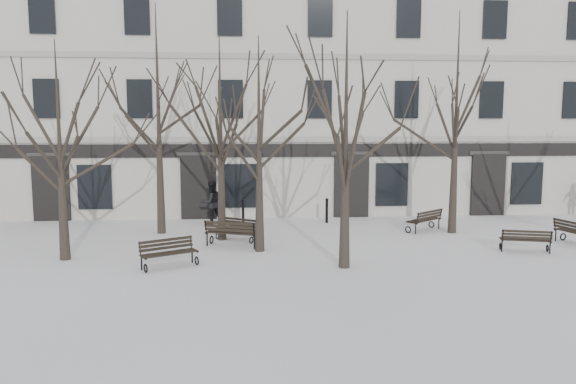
{
  "coord_description": "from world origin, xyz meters",
  "views": [
    {
      "loc": [
        -1.34,
        -17.52,
        4.4
      ],
      "look_at": [
        0.19,
        3.0,
        1.82
      ],
      "focal_mm": 35.0,
      "sensor_mm": 36.0,
      "label": 1
    }
  ],
  "objects": [
    {
      "name": "ground",
      "position": [
        0.0,
        0.0,
        0.0
      ],
      "size": [
        100.0,
        100.0,
        0.0
      ],
      "primitive_type": "plane",
      "color": "white",
      "rests_on": "ground"
    },
    {
      "name": "bollard_a",
      "position": [
        -1.49,
        6.57,
        0.57
      ],
      "size": [
        0.14,
        0.14,
        1.06
      ],
      "color": "black",
      "rests_on": "ground"
    },
    {
      "name": "bench_4",
      "position": [
        5.86,
        4.33,
        0.48
      ],
      "size": [
        1.73,
        1.55,
        0.88
      ],
      "rotation": [
        0.0,
        0.0,
        3.81
      ],
      "color": "black",
      "rests_on": "ground"
    },
    {
      "name": "bench_2",
      "position": [
        8.06,
        0.44,
        0.44
      ],
      "size": [
        1.69,
        0.99,
        0.81
      ],
      "rotation": [
        0.0,
        0.0,
        2.87
      ],
      "color": "black",
      "rests_on": "ground"
    },
    {
      "name": "building",
      "position": [
        0.0,
        12.96,
        5.52
      ],
      "size": [
        40.4,
        10.2,
        11.4
      ],
      "color": "#BAB6AC",
      "rests_on": "ground"
    },
    {
      "name": "bench_1",
      "position": [
        -1.87,
        2.02,
        0.52
      ],
      "size": [
        1.99,
        1.29,
        0.95
      ],
      "rotation": [
        0.0,
        0.0,
        2.78
      ],
      "color": "black",
      "rests_on": "ground"
    },
    {
      "name": "bench_3",
      "position": [
        -1.68,
        3.13,
        0.44
      ],
      "size": [
        1.63,
        1.38,
        0.81
      ],
      "rotation": [
        0.0,
        0.0,
        -0.61
      ],
      "color": "black",
      "rests_on": "ground"
    },
    {
      "name": "bollard_b",
      "position": [
        2.16,
        6.5,
        0.58
      ],
      "size": [
        0.14,
        0.14,
        1.09
      ],
      "color": "black",
      "rests_on": "ground"
    },
    {
      "name": "tree_5",
      "position": [
        -2.27,
        3.27,
        4.72
      ],
      "size": [
        5.29,
        5.29,
        7.55
      ],
      "color": "black",
      "rests_on": "ground"
    },
    {
      "name": "tree_2",
      "position": [
        1.6,
        -1.06,
        4.74
      ],
      "size": [
        5.31,
        5.31,
        7.58
      ],
      "color": "black",
      "rests_on": "ground"
    },
    {
      "name": "tree_0",
      "position": [
        -7.16,
        0.57,
        4.32
      ],
      "size": [
        4.84,
        4.84,
        6.92
      ],
      "color": "black",
      "rests_on": "ground"
    },
    {
      "name": "tree_6",
      "position": [
        6.83,
        3.94,
        5.38
      ],
      "size": [
        6.02,
        6.02,
        8.6
      ],
      "color": "black",
      "rests_on": "ground"
    },
    {
      "name": "tree_1",
      "position": [
        -0.9,
        1.3,
        4.5
      ],
      "size": [
        5.04,
        5.04,
        7.21
      ],
      "color": "black",
      "rests_on": "ground"
    },
    {
      "name": "bench_0",
      "position": [
        -3.71,
        -0.64,
        0.47
      ],
      "size": [
        1.77,
        1.37,
        0.86
      ],
      "rotation": [
        0.0,
        0.0,
        0.51
      ],
      "color": "black",
      "rests_on": "ground"
    },
    {
      "name": "tree_4",
      "position": [
        -4.72,
        4.71,
        5.56
      ],
      "size": [
        6.23,
        6.23,
        8.9
      ],
      "color": "black",
      "rests_on": "ground"
    },
    {
      "name": "pedestrian_b",
      "position": [
        -2.85,
        6.5,
        0.0
      ],
      "size": [
        1.16,
        1.08,
        1.9
      ],
      "primitive_type": "imported",
      "rotation": [
        0.0,
        0.0,
        3.67
      ],
      "color": "black",
      "rests_on": "ground"
    }
  ]
}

